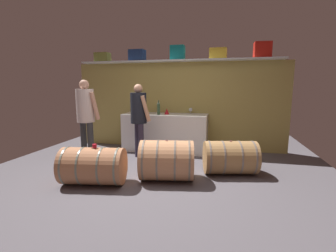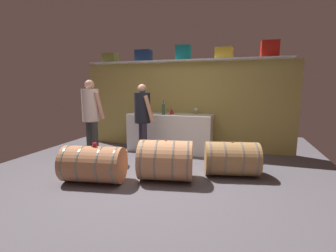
% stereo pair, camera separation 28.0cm
% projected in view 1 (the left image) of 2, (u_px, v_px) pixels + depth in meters
% --- Properties ---
extents(ground_plane, '(6.24, 7.94, 0.02)m').
position_uv_depth(ground_plane, '(159.00, 172.00, 4.28)').
color(ground_plane, '#565258').
extents(back_wall_panel, '(5.04, 0.10, 2.05)m').
position_uv_depth(back_wall_panel, '(178.00, 106.00, 5.83)').
color(back_wall_panel, tan).
rests_on(back_wall_panel, ground).
extents(high_shelf_board, '(4.64, 0.40, 0.03)m').
position_uv_depth(high_shelf_board, '(177.00, 61.00, 5.51)').
color(high_shelf_board, silver).
rests_on(high_shelf_board, back_wall_panel).
extents(toolcase_olive, '(0.34, 0.26, 0.22)m').
position_uv_depth(toolcase_olive, '(103.00, 57.00, 5.90)').
color(toolcase_olive, olive).
rests_on(toolcase_olive, high_shelf_board).
extents(toolcase_navy, '(0.37, 0.26, 0.26)m').
position_uv_depth(toolcase_navy, '(137.00, 56.00, 5.70)').
color(toolcase_navy, navy).
rests_on(toolcase_navy, high_shelf_board).
extents(toolcase_teal, '(0.32, 0.24, 0.32)m').
position_uv_depth(toolcase_teal, '(178.00, 53.00, 5.48)').
color(toolcase_teal, '#118489').
rests_on(toolcase_teal, high_shelf_board).
extents(toolcase_yellow, '(0.38, 0.27, 0.24)m').
position_uv_depth(toolcase_yellow, '(218.00, 54.00, 5.29)').
color(toolcase_yellow, yellow).
rests_on(toolcase_yellow, high_shelf_board).
extents(toolcase_red, '(0.35, 0.27, 0.33)m').
position_uv_depth(toolcase_red, '(262.00, 50.00, 5.08)').
color(toolcase_red, red).
rests_on(toolcase_red, high_shelf_board).
extents(work_cabinet, '(1.93, 0.63, 0.87)m').
position_uv_depth(work_cabinet, '(165.00, 132.00, 5.61)').
color(work_cabinet, white).
rests_on(work_cabinet, ground).
extents(wine_bottle_clear, '(0.07, 0.07, 0.31)m').
position_uv_depth(wine_bottle_clear, '(159.00, 107.00, 5.63)').
color(wine_bottle_clear, '#B7C4C0').
rests_on(wine_bottle_clear, work_cabinet).
extents(wine_bottle_amber, '(0.08, 0.08, 0.30)m').
position_uv_depth(wine_bottle_amber, '(134.00, 108.00, 5.56)').
color(wine_bottle_amber, brown).
rests_on(wine_bottle_amber, work_cabinet).
extents(wine_bottle_green, '(0.07, 0.07, 0.32)m').
position_uv_depth(wine_bottle_green, '(159.00, 109.00, 5.35)').
color(wine_bottle_green, '#334F35').
rests_on(wine_bottle_green, work_cabinet).
extents(wine_glass, '(0.09, 0.09, 0.14)m').
position_uv_depth(wine_glass, '(191.00, 110.00, 5.61)').
color(wine_glass, white).
rests_on(wine_glass, work_cabinet).
extents(red_funnel, '(0.11, 0.11, 0.13)m').
position_uv_depth(red_funnel, '(167.00, 111.00, 5.48)').
color(red_funnel, red).
rests_on(red_funnel, work_cabinet).
extents(wine_barrel_near, '(1.02, 0.71, 0.58)m').
position_uv_depth(wine_barrel_near, '(93.00, 166.00, 3.69)').
color(wine_barrel_near, '#AB704B').
rests_on(wine_barrel_near, ground).
extents(wine_barrel_far, '(0.97, 0.74, 0.58)m').
position_uv_depth(wine_barrel_far, '(230.00, 157.00, 4.13)').
color(wine_barrel_far, '#A97D4B').
rests_on(wine_barrel_far, ground).
extents(wine_barrel_flank, '(0.94, 0.77, 0.65)m').
position_uv_depth(wine_barrel_flank, '(167.00, 160.00, 3.85)').
color(wine_barrel_flank, tan).
rests_on(wine_barrel_flank, ground).
extents(tasting_cup, '(0.06, 0.06, 0.06)m').
position_uv_depth(tasting_cup, '(95.00, 146.00, 3.63)').
color(tasting_cup, red).
rests_on(tasting_cup, wine_barrel_near).
extents(winemaker_pouring, '(0.52, 0.48, 1.62)m').
position_uv_depth(winemaker_pouring, '(86.00, 112.00, 4.79)').
color(winemaker_pouring, '#323335').
rests_on(winemaker_pouring, ground).
extents(visitor_tasting, '(0.45, 0.49, 1.54)m').
position_uv_depth(visitor_tasting, '(139.00, 114.00, 4.91)').
color(visitor_tasting, '#2C273A').
rests_on(visitor_tasting, ground).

